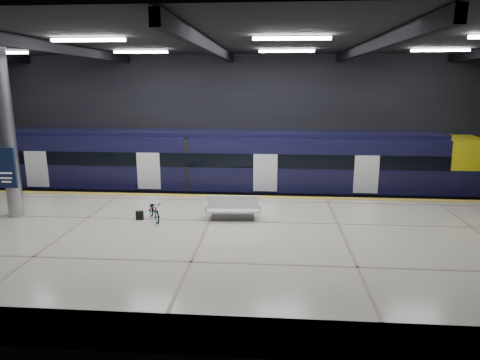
# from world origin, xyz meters

# --- Properties ---
(ground) EXTENTS (30.00, 30.00, 0.00)m
(ground) POSITION_xyz_m (0.00, 0.00, 0.00)
(ground) COLOR black
(ground) RESTS_ON ground
(room_shell) EXTENTS (30.10, 16.10, 8.05)m
(room_shell) POSITION_xyz_m (-0.00, 0.00, 5.72)
(room_shell) COLOR black
(room_shell) RESTS_ON ground
(platform) EXTENTS (30.00, 11.00, 1.10)m
(platform) POSITION_xyz_m (0.00, -2.50, 0.55)
(platform) COLOR beige
(platform) RESTS_ON ground
(safety_strip) EXTENTS (30.00, 0.40, 0.01)m
(safety_strip) POSITION_xyz_m (0.00, 2.75, 1.11)
(safety_strip) COLOR gold
(safety_strip) RESTS_ON platform
(rails) EXTENTS (30.00, 1.52, 0.16)m
(rails) POSITION_xyz_m (0.00, 5.50, 0.08)
(rails) COLOR gray
(rails) RESTS_ON ground
(train) EXTENTS (29.40, 2.84, 3.79)m
(train) POSITION_xyz_m (0.87, 5.50, 2.06)
(train) COLOR black
(train) RESTS_ON ground
(bench) EXTENTS (2.23, 1.03, 0.96)m
(bench) POSITION_xyz_m (0.89, -0.72, 1.44)
(bench) COLOR #595B60
(bench) RESTS_ON platform
(bicycle) EXTENTS (1.22, 1.60, 0.80)m
(bicycle) POSITION_xyz_m (-2.22, -1.09, 1.50)
(bicycle) COLOR #99999E
(bicycle) RESTS_ON platform
(pannier_bag) EXTENTS (0.33, 0.24, 0.35)m
(pannier_bag) POSITION_xyz_m (-2.82, -1.09, 1.28)
(pannier_bag) COLOR black
(pannier_bag) RESTS_ON platform
(info_column) EXTENTS (0.90, 0.78, 6.90)m
(info_column) POSITION_xyz_m (-8.00, -1.03, 4.46)
(info_column) COLOR #9EA0A5
(info_column) RESTS_ON platform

